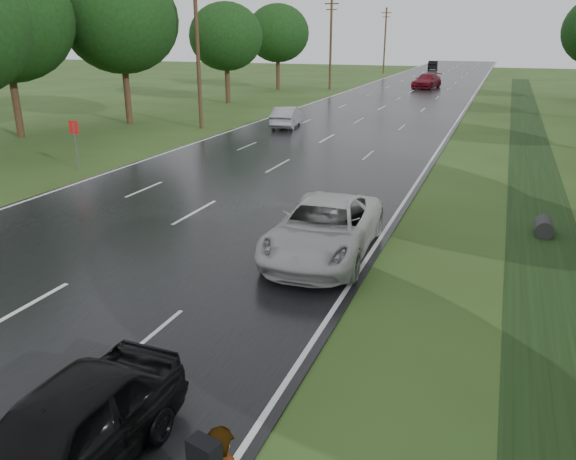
{
  "coord_description": "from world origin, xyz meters",
  "views": [
    {
      "loc": [
        9.89,
        -8.64,
        6.04
      ],
      "look_at": [
        5.07,
        4.01,
        1.3
      ],
      "focal_mm": 35.0,
      "sensor_mm": 36.0,
      "label": 1
    }
  ],
  "objects_px": {
    "dark_sedan": "(62,437)",
    "silver_sedan": "(287,117)",
    "white_pickup": "(324,228)",
    "road_sign": "(75,135)"
  },
  "relations": [
    {
      "from": "dark_sedan",
      "to": "white_pickup",
      "type": "bearing_deg",
      "value": 87.08
    },
    {
      "from": "dark_sedan",
      "to": "silver_sedan",
      "type": "bearing_deg",
      "value": 107.31
    },
    {
      "from": "road_sign",
      "to": "dark_sedan",
      "type": "xyz_separation_m",
      "value": [
        13.19,
        -15.8,
        -0.88
      ]
    },
    {
      "from": "road_sign",
      "to": "white_pickup",
      "type": "xyz_separation_m",
      "value": [
        14.0,
        -6.23,
        -0.81
      ]
    },
    {
      "from": "road_sign",
      "to": "dark_sedan",
      "type": "relative_size",
      "value": 0.54
    },
    {
      "from": "dark_sedan",
      "to": "silver_sedan",
      "type": "height_order",
      "value": "dark_sedan"
    },
    {
      "from": "silver_sedan",
      "to": "white_pickup",
      "type": "bearing_deg",
      "value": 104.53
    },
    {
      "from": "white_pickup",
      "to": "silver_sedan",
      "type": "xyz_separation_m",
      "value": [
        -9.39,
        21.57,
        -0.1
      ]
    },
    {
      "from": "dark_sedan",
      "to": "road_sign",
      "type": "bearing_deg",
      "value": 131.76
    },
    {
      "from": "road_sign",
      "to": "silver_sedan",
      "type": "distance_m",
      "value": 16.04
    }
  ]
}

